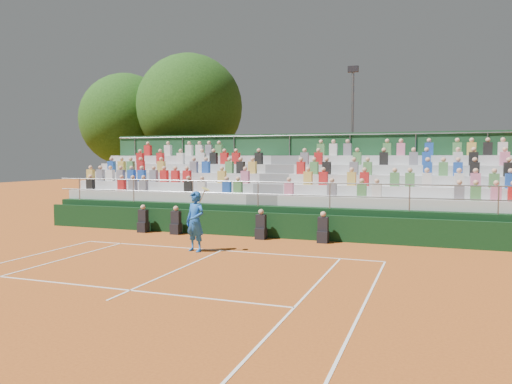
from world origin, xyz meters
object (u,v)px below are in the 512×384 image
(tennis_player, at_px, (195,221))
(tree_west, at_px, (126,120))
(tree_east, at_px, (189,108))
(floodlight_mast, at_px, (352,128))

(tennis_player, bearing_deg, tree_west, 131.81)
(tree_east, height_order, floodlight_mast, tree_east)
(tennis_player, relative_size, floodlight_mast, 0.26)
(tree_east, bearing_deg, tree_west, -178.26)
(tree_east, distance_m, floodlight_mast, 10.09)
(tree_east, xyz_separation_m, floodlight_mast, (9.89, 1.48, -1.37))
(tennis_player, distance_m, floodlight_mast, 15.21)
(tennis_player, xyz_separation_m, floodlight_mast, (3.03, 14.38, 3.90))
(tennis_player, height_order, tree_west, tree_west)
(tree_west, relative_size, floodlight_mast, 1.02)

